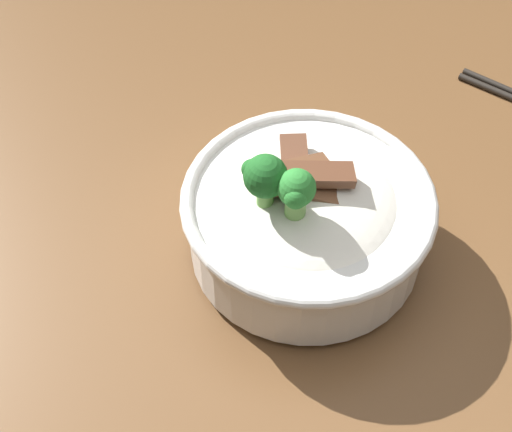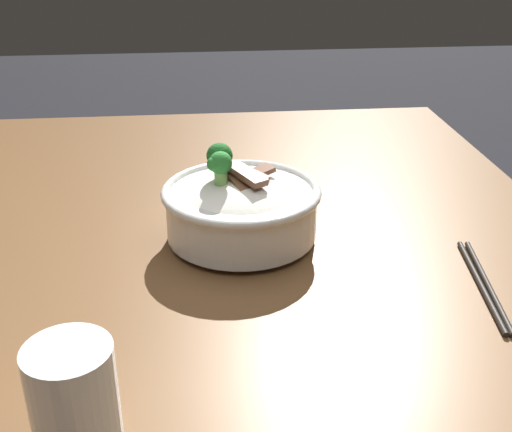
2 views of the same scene
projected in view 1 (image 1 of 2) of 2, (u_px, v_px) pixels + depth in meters
dining_table at (387, 364)px, 0.73m from camera, size 1.41×1.00×0.76m
rice_bowl at (307, 216)px, 0.67m from camera, size 0.22×0.22×0.13m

